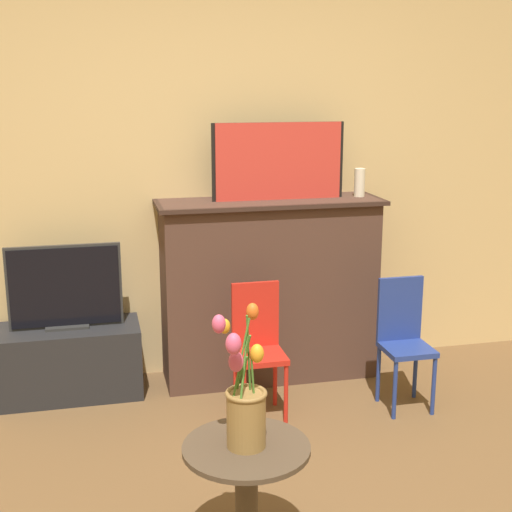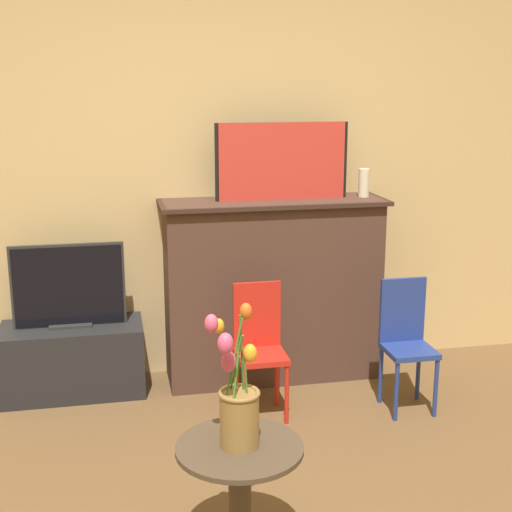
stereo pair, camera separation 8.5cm
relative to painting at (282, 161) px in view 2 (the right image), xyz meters
The scene contains 10 objects.
wall_back 0.45m from the painting, 150.53° to the left, with size 8.00×0.06×2.70m.
fireplace_mantel 0.78m from the painting, behind, with size 1.36×0.43×1.12m.
painting is the anchor object (origin of this frame).
mantel_candle 0.53m from the painting, ahead, with size 0.07×0.07×0.17m.
tv_stand 1.70m from the painting, behind, with size 0.82×0.39×0.42m.
tv_monitor 1.44m from the painting, behind, with size 0.64×0.12×0.49m.
chair_red 1.08m from the painting, 115.97° to the right, with size 0.26×0.26×0.74m.
chair_blue 1.24m from the painting, 45.20° to the right, with size 0.26×0.26×0.74m.
side_table 2.10m from the painting, 108.47° to the right, with size 0.48×0.48×0.49m.
vase_tulips 1.96m from the painting, 108.63° to the right, with size 0.20×0.26×0.54m.
Camera 2 is at (-0.62, -2.19, 1.80)m, focal length 50.00 mm.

